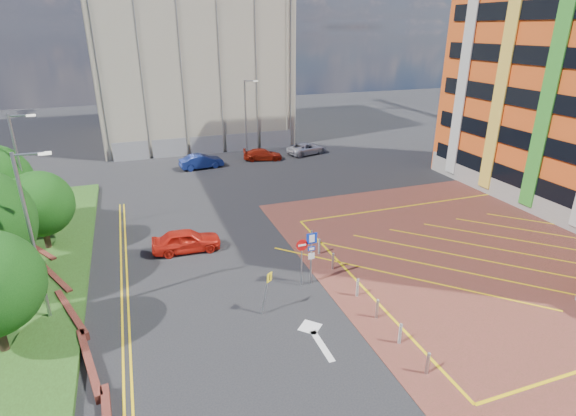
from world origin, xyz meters
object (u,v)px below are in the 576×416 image
lamp_left_near (33,233)px  lamp_back (246,115)px  car_red_left (186,240)px  lamp_left_far (23,173)px  car_red_back (263,154)px  sign_cluster (308,252)px  car_silver_back (307,149)px  tree_c (39,204)px  car_blue_back (201,161)px  warning_sign (267,288)px

lamp_left_near → lamp_back: bearing=57.6°
lamp_left_near → car_red_left: lamp_left_near is taller
lamp_left_far → car_red_back: bearing=34.8°
lamp_left_near → car_red_left: 9.62m
lamp_left_far → car_red_back: size_ratio=1.97×
sign_cluster → lamp_left_near: bearing=175.4°
lamp_left_near → car_red_back: bearing=53.4°
lamp_back → car_red_left: bearing=-114.4°
car_red_back → car_silver_back: 5.30m
lamp_left_near → lamp_back: size_ratio=1.00×
tree_c → car_red_left: (8.15, -2.81, -2.48)m
tree_c → car_red_left: 8.97m
sign_cluster → car_red_left: bearing=132.3°
lamp_left_far → sign_cluster: bearing=-36.8°
lamp_left_far → lamp_left_near: bearing=-78.7°
car_blue_back → lamp_back: bearing=-66.5°
tree_c → car_blue_back: 19.17m
car_silver_back → lamp_back: bearing=58.5°
tree_c → lamp_back: size_ratio=0.61×
warning_sign → car_red_back: warning_sign is taller
sign_cluster → car_red_left: size_ratio=0.76×
lamp_left_far → sign_cluster: 18.58m
lamp_back → sign_cluster: lamp_back is taller
lamp_left_near → car_blue_back: bearing=64.4°
lamp_left_far → car_red_back: lamp_left_far is taller
car_red_left → car_red_back: 21.15m
lamp_left_near → lamp_back: 30.80m
lamp_left_near → sign_cluster: 13.04m
lamp_left_near → car_red_left: bearing=36.3°
warning_sign → lamp_back: bearing=77.0°
lamp_back → sign_cluster: (-3.78, -27.02, -2.41)m
lamp_back → car_blue_back: 7.43m
warning_sign → car_red_back: size_ratio=0.55×
lamp_back → car_red_back: size_ratio=1.97×
car_blue_back → car_red_back: size_ratio=1.05×
lamp_left_far → car_blue_back: lamp_left_far is taller
lamp_left_near → car_red_back: size_ratio=1.97×
lamp_back → car_red_back: (1.01, -2.42, -3.77)m
tree_c → car_blue_back: bearing=50.9°
lamp_back → warning_sign: (-6.64, -28.84, -2.93)m
car_red_back → car_silver_back: car_silver_back is taller
lamp_left_near → sign_cluster: bearing=-4.6°
lamp_left_near → warning_sign: (9.86, -2.84, -3.23)m
tree_c → lamp_left_far: (-0.92, 2.00, 1.47)m
warning_sign → car_blue_back: size_ratio=0.53×
lamp_left_far → car_blue_back: size_ratio=1.88×
car_red_back → warning_sign: bearing=177.2°
lamp_back → car_red_left: lamp_back is taller
car_silver_back → car_red_back: bearing=81.2°
lamp_left_near → car_blue_back: (10.91, 22.75, -3.96)m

